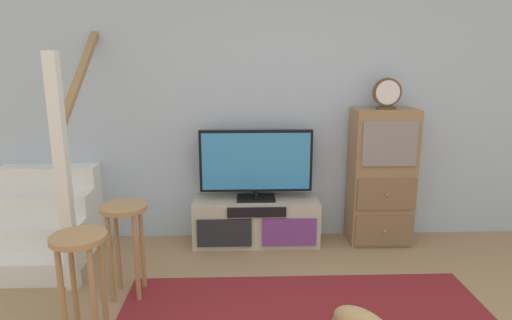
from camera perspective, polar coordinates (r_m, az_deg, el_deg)
The scene contains 8 objects.
back_wall at distance 4.25m, azimuth 3.97°, elevation 7.75°, with size 6.40×0.12×2.70m, color #A8BCD1.
media_console at distance 4.23m, azimuth 0.01°, elevation -8.06°, with size 1.19×0.38×0.44m.
television at distance 4.08m, azimuth -0.00°, elevation -0.39°, with size 1.05×0.22×0.67m.
side_cabinet at distance 4.31m, azimuth 16.02°, elevation -2.19°, with size 0.58×0.38×1.29m.
desk_clock at distance 4.16m, azimuth 16.72°, elevation 8.30°, with size 0.26×0.08×0.28m.
staircase at distance 4.55m, azimuth -25.27°, elevation -5.77°, with size 1.00×1.36×2.20m.
bar_stool_near at distance 2.97m, azimuth -21.92°, elevation -12.26°, with size 0.34×0.34×0.70m.
bar_stool_far at distance 3.37m, azimuth -16.72°, elevation -8.60°, with size 0.34×0.34×0.71m.
Camera 1 is at (-0.44, -1.75, 1.75)m, focal length 30.66 mm.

